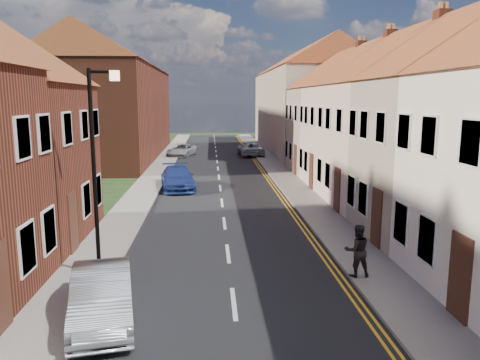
{
  "coord_description": "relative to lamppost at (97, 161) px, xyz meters",
  "views": [
    {
      "loc": [
        -0.57,
        6.54,
        5.29
      ],
      "look_at": [
        0.72,
        26.72,
        1.77
      ],
      "focal_mm": 35.0,
      "sensor_mm": 36.0,
      "label": 1
    }
  ],
  "objects": [
    {
      "name": "road",
      "position": [
        3.81,
        10.0,
        -3.53
      ],
      "size": [
        7.0,
        90.0,
        0.02
      ],
      "primitive_type": "cube",
      "color": "black",
      "rests_on": "ground"
    },
    {
      "name": "pavement_left",
      "position": [
        -0.59,
        10.0,
        -3.48
      ],
      "size": [
        1.8,
        90.0,
        0.12
      ],
      "primitive_type": "cube",
      "color": "#9C948E",
      "rests_on": "ground"
    },
    {
      "name": "pavement_right",
      "position": [
        8.21,
        10.0,
        -3.48
      ],
      "size": [
        1.8,
        90.0,
        0.12
      ],
      "primitive_type": "cube",
      "color": "#9C948E",
      "rests_on": "ground"
    },
    {
      "name": "cottage_r_cream_mid",
      "position": [
        13.11,
        3.5,
        0.94
      ],
      "size": [
        8.3,
        5.2,
        9.0
      ],
      "color": "#B1A794",
      "rests_on": "ground"
    },
    {
      "name": "cottage_r_pink",
      "position": [
        13.11,
        8.9,
        0.94
      ],
      "size": [
        8.3,
        6.0,
        9.0
      ],
      "color": "#FFD9C9",
      "rests_on": "ground"
    },
    {
      "name": "cottage_r_white_far",
      "position": [
        13.11,
        14.3,
        0.94
      ],
      "size": [
        8.3,
        5.2,
        9.0
      ],
      "color": "#FFD9C9",
      "rests_on": "ground"
    },
    {
      "name": "cottage_r_cream_far",
      "position": [
        13.11,
        19.7,
        0.94
      ],
      "size": [
        8.3,
        6.0,
        9.0
      ],
      "color": "#B1A794",
      "rests_on": "ground"
    },
    {
      "name": "block_right_far",
      "position": [
        13.11,
        35.0,
        1.76
      ],
      "size": [
        8.3,
        24.2,
        10.5
      ],
      "color": "#B1A794",
      "rests_on": "ground"
    },
    {
      "name": "block_left_far",
      "position": [
        -5.49,
        30.0,
        1.76
      ],
      "size": [
        8.3,
        24.2,
        10.5
      ],
      "color": "#5C2A1B",
      "rests_on": "ground"
    },
    {
      "name": "lamppost",
      "position": [
        0.0,
        0.0,
        0.0
      ],
      "size": [
        0.88,
        0.15,
        6.0
      ],
      "color": "black",
      "rests_on": "pavement_left"
    },
    {
      "name": "car_mid",
      "position": [
        0.61,
        -2.72,
        -2.89
      ],
      "size": [
        2.1,
        4.11,
        1.29
      ],
      "primitive_type": "imported",
      "rotation": [
        0.0,
        0.0,
        0.2
      ],
      "color": "#979A9E",
      "rests_on": "ground"
    },
    {
      "name": "car_far",
      "position": [
        1.29,
        14.0,
        -2.88
      ],
      "size": [
        2.47,
        4.77,
        1.32
      ],
      "primitive_type": "imported",
      "rotation": [
        0.0,
        0.0,
        0.14
      ],
      "color": "navy",
      "rests_on": "ground"
    },
    {
      "name": "car_distant",
      "position": [
        0.61,
        30.0,
        -2.96
      ],
      "size": [
        3.0,
        4.51,
        1.15
      ],
      "primitive_type": "imported",
      "rotation": [
        0.0,
        0.0,
        -0.29
      ],
      "color": "silver",
      "rests_on": "ground"
    },
    {
      "name": "pedestrian_right",
      "position": [
        7.51,
        -0.56,
        -2.64
      ],
      "size": [
        0.78,
        0.62,
        1.56
      ],
      "primitive_type": "imported",
      "rotation": [
        0.0,
        0.0,
        3.17
      ],
      "color": "black",
      "rests_on": "pavement_right"
    },
    {
      "name": "car_distant_b",
      "position": [
        7.01,
        30.0,
        -2.89
      ],
      "size": [
        2.37,
        4.76,
        1.29
      ],
      "primitive_type": "imported",
      "rotation": [
        0.0,
        0.0,
        3.19
      ],
      "color": "#A9ABB1",
      "rests_on": "ground"
    }
  ]
}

